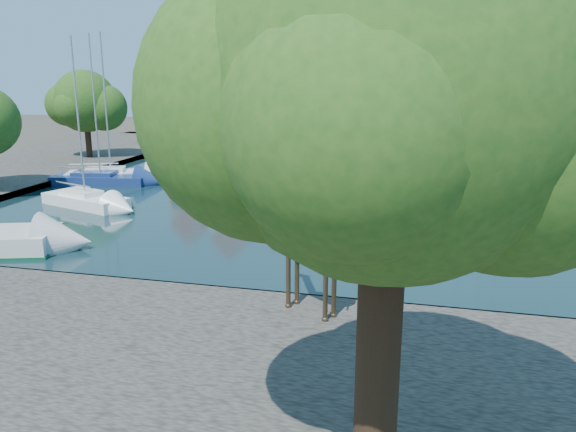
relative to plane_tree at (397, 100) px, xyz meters
name	(u,v)px	position (x,y,z in m)	size (l,w,h in m)	color
ground	(192,296)	(-7.62, 9.01, -7.67)	(160.00, 160.00, 0.00)	#38332B
water_basin	(314,180)	(-7.62, 33.01, -7.63)	(38.00, 50.00, 0.08)	black
near_quay	(84,389)	(-7.62, 2.01, -7.42)	(50.00, 14.00, 0.50)	#4F4B44
far_quay	(360,134)	(-7.62, 65.01, -7.42)	(60.00, 16.00, 0.50)	#4F4B44
left_quay	(34,165)	(-32.62, 33.01, -7.42)	(14.00, 52.00, 0.50)	#4F4B44
plane_tree	(397,100)	(0.00, 0.00, 0.00)	(8.32, 6.40, 10.62)	#332114
townhouse_west_end	(194,78)	(-30.62, 64.99, -0.31)	(5.44, 9.18, 14.93)	#987552
townhouse_west_mid	(235,72)	(-24.62, 64.99, 0.56)	(5.94, 9.18, 16.79)	#B7AB8D
townhouse_west_inner	(282,79)	(-18.12, 64.99, -0.32)	(6.43, 9.18, 15.15)	beige
townhouse_center	(331,71)	(-11.62, 64.99, 0.69)	(5.44, 9.18, 16.93)	brown
townhouse_east_inner	(377,76)	(-5.62, 64.99, 0.06)	(5.94, 9.18, 15.79)	tan
townhouse_east_mid	(430,73)	(0.88, 64.99, 0.43)	(6.43, 9.18, 16.65)	beige
townhouse_east_end	(484,81)	(7.38, 64.99, -0.56)	(5.44, 9.18, 14.43)	brown
far_tree_far_west	(186,96)	(-29.51, 59.50, -2.49)	(7.28, 5.60, 7.68)	#332114
far_tree_west	(245,98)	(-21.52, 59.50, -2.60)	(6.76, 5.20, 7.36)	#332114
far_tree_mid_west	(308,96)	(-13.51, 59.50, -2.38)	(7.80, 6.00, 8.00)	#332114
far_tree_mid_east	(374,98)	(-5.52, 59.50, -2.54)	(7.02, 5.40, 7.52)	#332114
far_tree_east	(443,98)	(2.49, 59.50, -2.43)	(7.54, 5.80, 7.84)	#332114
far_tree_far_east	(516,100)	(10.48, 59.50, -2.60)	(6.76, 5.20, 7.36)	#332114
side_tree_left_far	(86,104)	(-29.51, 37.00, -2.29)	(7.28, 5.60, 7.88)	#332114
giraffe_statue	(306,239)	(-3.01, 7.64, -4.73)	(3.20, 2.00, 4.97)	#3E301F
sailboat_left_a	(85,198)	(-19.62, 20.76, -7.06)	(6.26, 3.92, 10.10)	white
sailboat_left_b	(101,177)	(-22.62, 27.39, -7.09)	(7.19, 3.47, 10.70)	navy
sailboat_left_c	(111,173)	(-22.62, 28.85, -7.04)	(6.83, 4.44, 10.91)	silver
sailboat_left_d	(193,155)	(-20.21, 39.08, -7.00)	(6.14, 2.88, 9.17)	white
sailboat_left_e	(245,139)	(-19.62, 53.01, -7.08)	(6.02, 3.88, 8.11)	white
sailboat_right_a	(498,226)	(4.38, 19.56, -7.02)	(7.53, 5.22, 11.62)	white
sailboat_right_b	(485,199)	(4.38, 26.13, -7.03)	(7.21, 4.27, 10.23)	navy
sailboat_right_c	(467,159)	(4.38, 42.48, -6.95)	(6.17, 4.04, 12.11)	white
sailboat_right_d	(483,152)	(6.16, 47.17, -6.97)	(5.83, 2.40, 9.26)	silver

